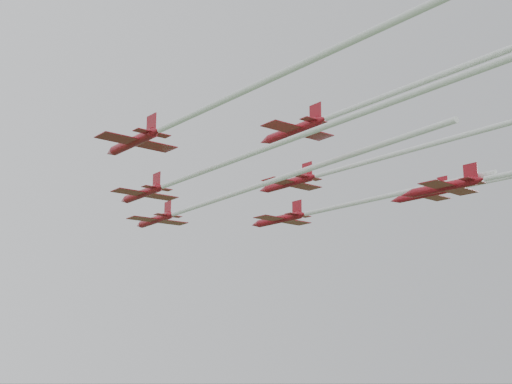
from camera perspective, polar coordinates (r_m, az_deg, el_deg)
jet_lead at (r=101.71m, az=-3.60°, el=-0.75°), size 9.77×67.24×2.93m
jet_row2_left at (r=81.39m, az=-3.59°, el=1.90°), size 8.78×62.30×2.62m
jet_row2_right at (r=105.84m, az=4.88°, el=-1.55°), size 9.92×44.49×2.93m
jet_row3_left at (r=66.17m, az=-2.23°, el=7.52°), size 9.12×66.33×2.71m
jet_row3_mid at (r=87.31m, az=7.18°, el=1.95°), size 8.78×47.43×2.60m
jet_row4_left at (r=69.10m, az=8.99°, el=7.11°), size 8.37×48.24×2.50m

